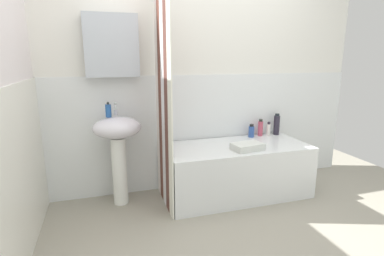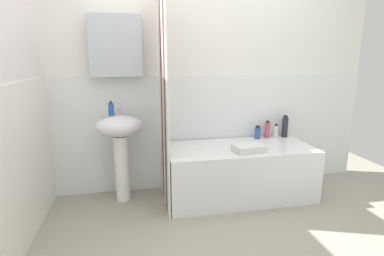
{
  "view_description": "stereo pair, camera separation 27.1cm",
  "coord_description": "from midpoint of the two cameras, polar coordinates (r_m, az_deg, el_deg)",
  "views": [
    {
      "loc": [
        -1.0,
        -1.72,
        1.37
      ],
      "look_at": [
        -0.22,
        0.81,
        0.75
      ],
      "focal_mm": 28.04,
      "sensor_mm": 36.0,
      "label": 1
    },
    {
      "loc": [
        -0.73,
        -1.79,
        1.37
      ],
      "look_at": [
        -0.22,
        0.81,
        0.75
      ],
      "focal_mm": 28.04,
      "sensor_mm": 36.0,
      "label": 2
    }
  ],
  "objects": [
    {
      "name": "ground_plane",
      "position": [
        2.4,
        8.04,
        -22.35
      ],
      "size": [
        4.8,
        5.6,
        0.04
      ],
      "primitive_type": "cube",
      "color": "gray"
    },
    {
      "name": "wall_back_tiled",
      "position": [
        3.13,
        -2.09,
        8.97
      ],
      "size": [
        3.6,
        0.18,
        2.4
      ],
      "color": "white",
      "rests_on": "ground_plane"
    },
    {
      "name": "wall_left_tiled",
      "position": [
        2.23,
        -35.57,
        4.25
      ],
      "size": [
        0.07,
        1.81,
        2.4
      ],
      "color": "silver",
      "rests_on": "ground_plane"
    },
    {
      "name": "sink",
      "position": [
        2.88,
        -16.56,
        -2.41
      ],
      "size": [
        0.44,
        0.34,
        0.85
      ],
      "color": "white",
      "rests_on": "ground_plane"
    },
    {
      "name": "faucet",
      "position": [
        2.9,
        -16.95,
        3.48
      ],
      "size": [
        0.03,
        0.12,
        0.12
      ],
      "color": "silver",
      "rests_on": "sink"
    },
    {
      "name": "soap_dispenser",
      "position": [
        2.83,
        -18.31,
        3.15
      ],
      "size": [
        0.05,
        0.05,
        0.14
      ],
      "color": "#2557A3",
      "rests_on": "sink"
    },
    {
      "name": "bathtub",
      "position": [
        3.08,
        5.8,
        -7.96
      ],
      "size": [
        1.44,
        0.66,
        0.52
      ],
      "primitive_type": "cube",
      "color": "white",
      "rests_on": "ground_plane"
    },
    {
      "name": "shower_curtain",
      "position": [
        2.7,
        -8.37,
        5.19
      ],
      "size": [
        0.01,
        0.66,
        2.0
      ],
      "color": "white",
      "rests_on": "ground_plane"
    },
    {
      "name": "shampoo_bottle",
      "position": [
        3.47,
        13.68,
        0.59
      ],
      "size": [
        0.07,
        0.07,
        0.24
      ],
      "color": "#2A2634",
      "rests_on": "bathtub"
    },
    {
      "name": "conditioner_bottle",
      "position": [
        3.41,
        12.17,
        -0.28
      ],
      "size": [
        0.04,
        0.04,
        0.16
      ],
      "color": "white",
      "rests_on": "bathtub"
    },
    {
      "name": "lotion_bottle",
      "position": [
        3.39,
        10.67,
        -0.03
      ],
      "size": [
        0.06,
        0.06,
        0.19
      ],
      "color": "#C44C63",
      "rests_on": "bathtub"
    },
    {
      "name": "body_wash_bottle",
      "position": [
        3.32,
        8.96,
        -0.62
      ],
      "size": [
        0.06,
        0.06,
        0.14
      ],
      "color": "#3357A4",
      "rests_on": "bathtub"
    },
    {
      "name": "towel_folded",
      "position": [
        2.86,
        7.84,
        -3.57
      ],
      "size": [
        0.31,
        0.23,
        0.06
      ],
      "primitive_type": "cube",
      "rotation": [
        0.0,
        0.0,
        0.15
      ],
      "color": "silver",
      "rests_on": "bathtub"
    }
  ]
}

